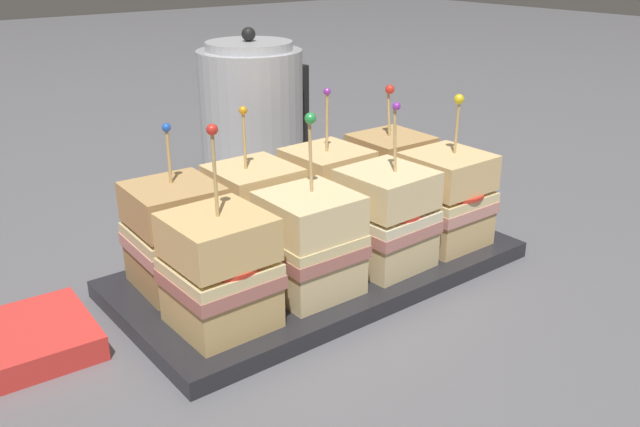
# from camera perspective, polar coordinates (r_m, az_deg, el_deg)

# --- Properties ---
(ground_plane) EXTENTS (6.00, 6.00, 0.00)m
(ground_plane) POSITION_cam_1_polar(r_m,az_deg,el_deg) (0.76, 0.00, -5.23)
(ground_plane) COLOR slate
(serving_platter) EXTENTS (0.44, 0.22, 0.02)m
(serving_platter) POSITION_cam_1_polar(r_m,az_deg,el_deg) (0.75, 0.00, -4.63)
(serving_platter) COLOR #232328
(serving_platter) RESTS_ON ground_plane
(sandwich_front_far_left) EXTENTS (0.09, 0.09, 0.19)m
(sandwich_front_far_left) POSITION_cam_1_polar(r_m,az_deg,el_deg) (0.62, -8.44, -4.83)
(sandwich_front_far_left) COLOR tan
(sandwich_front_far_left) RESTS_ON serving_platter
(sandwich_front_center_left) EXTENTS (0.09, 0.09, 0.18)m
(sandwich_front_center_left) POSITION_cam_1_polar(r_m,az_deg,el_deg) (0.67, -0.88, -2.50)
(sandwich_front_center_left) COLOR beige
(sandwich_front_center_left) RESTS_ON serving_platter
(sandwich_front_center_right) EXTENTS (0.09, 0.09, 0.18)m
(sandwich_front_center_right) POSITION_cam_1_polar(r_m,az_deg,el_deg) (0.73, 5.57, -0.41)
(sandwich_front_center_right) COLOR beige
(sandwich_front_center_right) RESTS_ON serving_platter
(sandwich_front_far_right) EXTENTS (0.09, 0.09, 0.17)m
(sandwich_front_far_right) POSITION_cam_1_polar(r_m,az_deg,el_deg) (0.79, 10.56, 1.23)
(sandwich_front_far_right) COLOR #DBB77A
(sandwich_front_far_right) RESTS_ON serving_platter
(sandwich_back_far_left) EXTENTS (0.09, 0.09, 0.17)m
(sandwich_back_far_left) POSITION_cam_1_polar(r_m,az_deg,el_deg) (0.70, -12.05, -1.83)
(sandwich_back_far_left) COLOR tan
(sandwich_back_far_left) RESTS_ON serving_platter
(sandwich_back_center_left) EXTENTS (0.09, 0.09, 0.17)m
(sandwich_back_center_left) POSITION_cam_1_polar(r_m,az_deg,el_deg) (0.74, -5.56, -0.06)
(sandwich_back_center_left) COLOR #DBB77A
(sandwich_back_center_left) RESTS_ON serving_platter
(sandwich_back_center_right) EXTENTS (0.09, 0.09, 0.18)m
(sandwich_back_center_right) POSITION_cam_1_polar(r_m,az_deg,el_deg) (0.79, 0.60, 1.65)
(sandwich_back_center_right) COLOR #DBB77A
(sandwich_back_center_right) RESTS_ON serving_platter
(sandwich_back_far_right) EXTENTS (0.09, 0.09, 0.17)m
(sandwich_back_far_right) POSITION_cam_1_polar(r_m,az_deg,el_deg) (0.85, 5.91, 3.06)
(sandwich_back_far_right) COLOR tan
(sandwich_back_far_right) RESTS_ON serving_platter
(kettle_steel) EXTENTS (0.17, 0.15, 0.23)m
(kettle_steel) POSITION_cam_1_polar(r_m,az_deg,el_deg) (1.02, -5.73, 8.17)
(kettle_steel) COLOR #B7BABF
(kettle_steel) RESTS_ON ground_plane
(napkin_stack) EXTENTS (0.12, 0.12, 0.02)m
(napkin_stack) POSITION_cam_1_polar(r_m,az_deg,el_deg) (0.68, -23.44, -9.73)
(napkin_stack) COLOR red
(napkin_stack) RESTS_ON ground_plane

